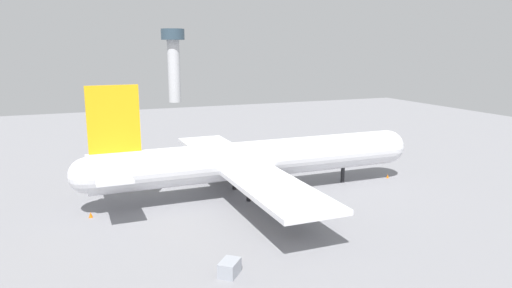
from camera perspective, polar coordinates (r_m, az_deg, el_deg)
name	(u,v)px	position (r m, az deg, el deg)	size (l,w,h in m)	color
ground_plane	(256,193)	(79.14, 0.00, -6.01)	(235.50, 235.50, 0.00)	gray
cargo_airplane	(255,160)	(77.51, -0.13, -1.96)	(58.87, 51.67, 18.81)	silver
cargo_container_fore	(230,268)	(52.03, -3.26, -14.87)	(3.13, 3.22, 1.63)	#999EA8
safety_cone_nose	(388,176)	(91.41, 15.78, -3.80)	(0.49, 0.49, 0.70)	orange
safety_cone_tail	(91,215)	(72.13, -19.55, -8.15)	(0.59, 0.59, 0.85)	orange
control_tower	(174,57)	(213.07, -10.05, 10.39)	(10.24, 10.24, 32.17)	silver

